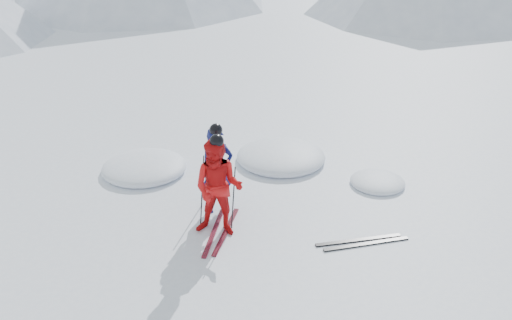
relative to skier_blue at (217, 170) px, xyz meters
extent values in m
plane|color=white|center=(2.25, -0.56, -0.91)|extent=(160.00, 160.00, 0.00)
imported|color=#0D114F|center=(0.00, 0.00, 0.00)|extent=(0.73, 0.55, 1.81)
imported|color=red|center=(-0.08, -0.88, 0.07)|extent=(1.15, 1.03, 1.96)
cylinder|color=black|center=(-0.30, 0.15, -0.30)|extent=(0.12, 0.09, 1.21)
cylinder|color=black|center=(0.25, 0.25, -0.30)|extent=(0.12, 0.07, 1.21)
cylinder|color=black|center=(-0.38, -0.63, -0.25)|extent=(0.13, 0.10, 1.30)
cylinder|color=black|center=(0.22, -0.73, -0.25)|extent=(0.13, 0.09, 1.30)
cube|color=black|center=(-0.20, -0.88, -0.89)|extent=(0.63, 1.64, 0.03)
cube|color=black|center=(0.04, -0.88, -0.89)|extent=(0.74, 1.60, 0.03)
cube|color=black|center=(2.47, -1.65, -0.89)|extent=(1.70, 0.13, 0.03)
cube|color=black|center=(2.57, -1.80, -0.89)|extent=(1.70, 0.19, 0.03)
ellipsoid|color=white|center=(-1.53, 2.09, -0.91)|extent=(2.01, 2.01, 0.44)
ellipsoid|color=white|center=(3.69, 0.44, -0.91)|extent=(1.24, 1.24, 0.27)
ellipsoid|color=white|center=(1.81, 2.08, -0.91)|extent=(2.21, 2.21, 0.49)
camera|label=1|loc=(-1.01, -9.76, 4.92)|focal=38.00mm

